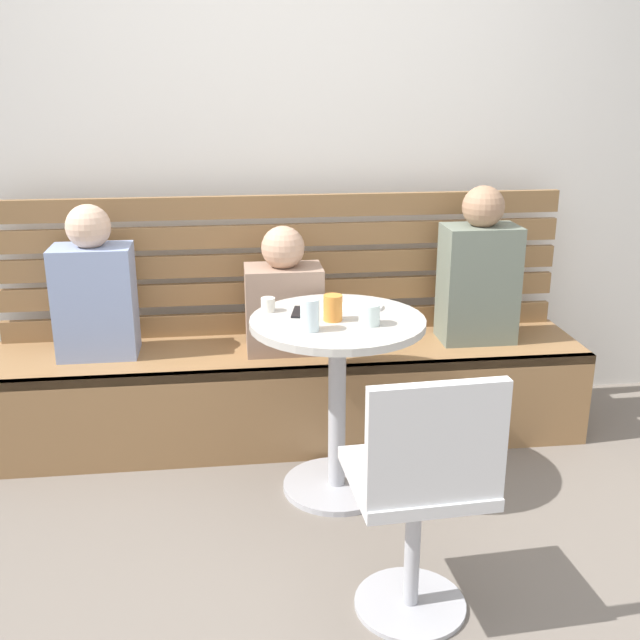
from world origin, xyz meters
TOP-DOWN VIEW (x-y plane):
  - ground at (0.00, 0.00)m, footprint 8.00×8.00m
  - back_wall at (0.00, 1.64)m, footprint 5.20×0.10m
  - booth_bench at (0.00, 1.20)m, footprint 2.70×0.52m
  - booth_backrest at (0.00, 1.44)m, footprint 2.65×0.04m
  - cafe_table at (0.15, 0.70)m, footprint 0.68×0.68m
  - white_chair at (0.28, -0.11)m, footprint 0.42×0.42m
  - person_adult at (0.88, 1.22)m, footprint 0.34×0.22m
  - person_child_left at (-0.85, 1.23)m, footprint 0.34×0.22m
  - person_child_middle at (-0.02, 1.19)m, footprint 0.34×0.22m
  - cup_espresso_small at (-0.11, 0.83)m, footprint 0.06×0.06m
  - cup_glass_tall at (0.03, 0.57)m, footprint 0.07×0.07m
  - cup_glass_short at (0.25, 0.61)m, footprint 0.08×0.08m
  - cup_tumbler_orange at (0.13, 0.68)m, footprint 0.07×0.07m
  - plate_small at (0.26, 0.83)m, footprint 0.17×0.17m
  - phone_on_table at (0.02, 0.79)m, footprint 0.10×0.15m

SIDE VIEW (x-z plane):
  - ground at x=0.00m, z-range 0.00..0.00m
  - booth_bench at x=0.00m, z-range 0.00..0.44m
  - white_chair at x=0.28m, z-range 0.04..0.89m
  - cafe_table at x=0.15m, z-range 0.15..0.89m
  - person_child_middle at x=-0.02m, z-range 0.40..0.97m
  - person_child_left at x=-0.85m, z-range 0.40..1.08m
  - phone_on_table at x=0.02m, z-range 0.74..0.75m
  - plate_small at x=0.26m, z-range 0.74..0.75m
  - person_adult at x=0.88m, z-range 0.40..1.12m
  - cup_espresso_small at x=-0.11m, z-range 0.74..0.79m
  - booth_backrest at x=0.00m, z-range 0.44..1.11m
  - cup_glass_short at x=0.25m, z-range 0.74..0.82m
  - cup_tumbler_orange at x=0.13m, z-range 0.74..0.84m
  - cup_glass_tall at x=0.03m, z-range 0.74..0.86m
  - back_wall at x=0.00m, z-range 0.00..2.90m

